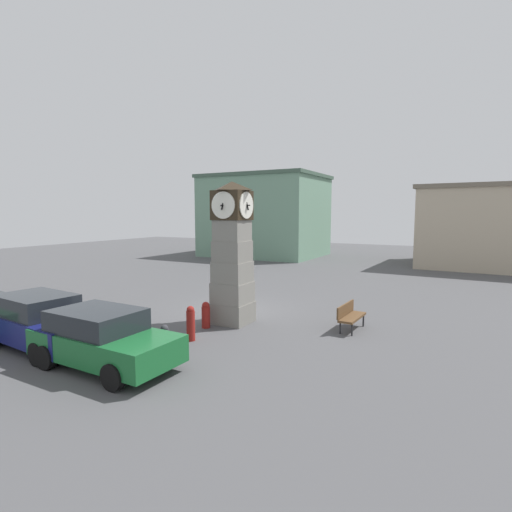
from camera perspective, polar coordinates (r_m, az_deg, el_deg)
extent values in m
plane|color=#4C4C4F|center=(16.65, -3.44, -7.82)|extent=(76.35, 76.35, 0.00)
cube|color=gray|center=(14.84, -3.35, -8.06)|extent=(1.28, 1.28, 0.75)
cube|color=gray|center=(14.67, -3.37, -5.21)|extent=(1.22, 1.22, 0.75)
cube|color=gray|center=(14.54, -3.39, -2.30)|extent=(1.17, 1.17, 0.75)
cube|color=gray|center=(14.45, -3.40, 0.66)|extent=(1.11, 1.11, 0.75)
cube|color=gray|center=(14.40, -3.42, 3.65)|extent=(1.05, 1.05, 0.75)
cube|color=#2D2316|center=(14.38, -3.45, 7.23)|extent=(1.14, 1.14, 1.04)
cylinder|color=white|center=(14.89, -2.26, 7.20)|extent=(0.94, 0.04, 0.94)
cube|color=black|center=(14.92, -2.20, 7.19)|extent=(0.06, 0.21, 0.11)
cube|color=black|center=(14.92, -2.20, 7.19)|extent=(0.04, 0.19, 0.33)
cylinder|color=white|center=(13.88, -4.73, 7.25)|extent=(0.94, 0.04, 0.94)
cube|color=black|center=(13.86, -4.79, 7.26)|extent=(0.06, 0.21, 0.07)
cube|color=black|center=(13.86, -4.79, 7.26)|extent=(0.04, 0.17, 0.34)
cylinder|color=white|center=(14.09, -1.38, 7.26)|extent=(0.04, 0.94, 0.94)
cube|color=black|center=(14.07, -1.27, 7.26)|extent=(0.21, 0.06, 0.04)
cube|color=black|center=(14.07, -1.27, 7.26)|extent=(0.13, 0.04, 0.35)
cylinder|color=white|center=(14.70, -5.43, 7.19)|extent=(0.04, 0.94, 0.94)
cube|color=black|center=(14.72, -5.53, 7.18)|extent=(0.21, 0.06, 0.12)
cube|color=black|center=(14.72, -5.53, 7.18)|extent=(0.10, 0.04, 0.35)
pyramid|color=#2D2316|center=(14.41, -3.47, 9.95)|extent=(1.20, 1.20, 0.33)
cylinder|color=maroon|center=(14.28, -7.17, -8.67)|extent=(0.30, 0.30, 0.75)
sphere|color=maroon|center=(14.18, -7.20, -7.03)|extent=(0.27, 0.27, 0.27)
cylinder|color=maroon|center=(12.94, -9.31, -9.82)|extent=(0.27, 0.27, 0.95)
sphere|color=maroon|center=(12.81, -9.35, -7.59)|extent=(0.24, 0.24, 0.24)
cylinder|color=#333338|center=(11.52, -12.89, -12.23)|extent=(0.23, 0.23, 0.84)
sphere|color=#333338|center=(11.38, -12.95, -10.06)|extent=(0.21, 0.21, 0.21)
cylinder|color=black|center=(15.61, -31.11, -8.46)|extent=(0.66, 0.30, 0.64)
cube|color=navy|center=(13.65, -28.21, -8.98)|extent=(4.30, 2.15, 0.71)
cube|color=#1E2328|center=(13.77, -28.97, -6.07)|extent=(2.43, 1.83, 0.60)
cylinder|color=black|center=(13.07, -22.14, -10.75)|extent=(0.66, 0.28, 0.64)
cylinder|color=black|center=(12.27, -28.72, -12.18)|extent=(0.66, 0.28, 0.64)
cylinder|color=black|center=(15.20, -27.69, -8.64)|extent=(0.66, 0.28, 0.64)
cube|color=#19602D|center=(11.32, -20.67, -11.77)|extent=(4.10, 1.93, 0.68)
cube|color=#1E2328|center=(11.38, -21.78, -8.47)|extent=(2.27, 1.73, 0.55)
cylinder|color=black|center=(11.10, -12.84, -13.47)|extent=(0.65, 0.24, 0.64)
cylinder|color=black|center=(10.00, -19.75, -15.94)|extent=(0.65, 0.24, 0.64)
cylinder|color=black|center=(12.86, -21.27, -11.00)|extent=(0.65, 0.24, 0.64)
cylinder|color=black|center=(11.91, -27.83, -12.67)|extent=(0.65, 0.24, 0.64)
cube|color=brown|center=(14.27, 13.60, -8.51)|extent=(0.60, 1.63, 0.08)
cube|color=brown|center=(14.28, 12.67, -7.43)|extent=(0.16, 1.60, 0.40)
cylinder|color=#262628|center=(13.68, 13.55, -10.12)|extent=(0.06, 0.06, 0.45)
cylinder|color=#262628|center=(14.86, 15.09, -8.85)|extent=(0.06, 0.06, 0.45)
cylinder|color=#262628|center=(13.80, 11.94, -9.94)|extent=(0.06, 0.06, 0.45)
cylinder|color=#262628|center=(14.97, 13.61, -8.70)|extent=(0.06, 0.06, 0.45)
cube|color=gray|center=(37.89, 1.29, 5.55)|extent=(10.39, 8.27, 7.21)
cube|color=#405849|center=(38.03, 1.30, 11.22)|extent=(10.70, 8.52, 0.30)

